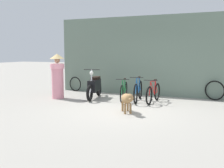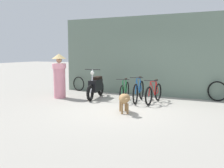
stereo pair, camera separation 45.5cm
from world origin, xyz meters
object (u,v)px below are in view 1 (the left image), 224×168
at_px(spare_tire_left, 75,84).
at_px(bicycle_2, 153,93).
at_px(person_in_robes, 58,75).
at_px(stray_dog, 127,99).
at_px(bicycle_0, 124,91).
at_px(bicycle_1, 138,91).
at_px(motorcycle, 94,87).
at_px(spare_tire_right, 215,90).

bearing_deg(spare_tire_left, bicycle_2, -17.96).
distance_m(bicycle_2, person_in_robes, 3.59).
bearing_deg(bicycle_2, stray_dog, -6.70).
xyz_separation_m(bicycle_0, bicycle_1, (0.53, -0.01, 0.03)).
height_order(motorcycle, spare_tire_right, motorcycle).
bearing_deg(bicycle_1, spare_tire_left, -118.33).
relative_size(bicycle_1, person_in_robes, 1.01).
bearing_deg(bicycle_2, spare_tire_left, -104.83).
xyz_separation_m(bicycle_1, motorcycle, (-1.69, -0.04, 0.08)).
height_order(bicycle_1, person_in_robes, person_in_robes).
xyz_separation_m(bicycle_1, spare_tire_left, (-3.26, 1.23, -0.04)).
relative_size(stray_dog, person_in_robes, 0.55).
height_order(bicycle_0, bicycle_2, bicycle_2).
distance_m(motorcycle, spare_tire_left, 2.03).
bearing_deg(bicycle_0, motorcycle, -99.05).
relative_size(bicycle_1, bicycle_2, 1.07).
bearing_deg(person_in_robes, motorcycle, 176.09).
distance_m(bicycle_2, motorcycle, 2.24).
bearing_deg(stray_dog, motorcycle, -164.73).
bearing_deg(bicycle_2, spare_tire_right, 125.32).
bearing_deg(motorcycle, person_in_robes, -77.78).
height_order(person_in_robes, spare_tire_left, person_in_robes).
height_order(stray_dog, spare_tire_right, spare_tire_right).
height_order(motorcycle, spare_tire_left, motorcycle).
relative_size(person_in_robes, spare_tire_left, 2.59).
bearing_deg(stray_dog, person_in_robes, -143.29).
xyz_separation_m(stray_dog, person_in_robes, (-3.18, 1.27, 0.48)).
bearing_deg(stray_dog, spare_tire_right, 111.95).
xyz_separation_m(stray_dog, spare_tire_left, (-3.49, 3.07, -0.08)).
height_order(stray_dog, person_in_robes, person_in_robes).
relative_size(bicycle_0, bicycle_2, 1.02).
distance_m(spare_tire_left, spare_tire_right, 5.75).
bearing_deg(bicycle_2, motorcycle, -85.88).
height_order(motorcycle, person_in_robes, person_in_robes).
bearing_deg(motorcycle, bicycle_0, 81.90).
bearing_deg(spare_tire_left, stray_dog, -41.35).
height_order(bicycle_0, bicycle_1, bicycle_1).
xyz_separation_m(bicycle_1, bicycle_2, (0.55, -0.00, -0.03)).
xyz_separation_m(motorcycle, stray_dog, (1.92, -1.80, -0.04)).
distance_m(bicycle_2, spare_tire_left, 4.00).
relative_size(bicycle_0, stray_dog, 1.77).
distance_m(bicycle_1, motorcycle, 1.69).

